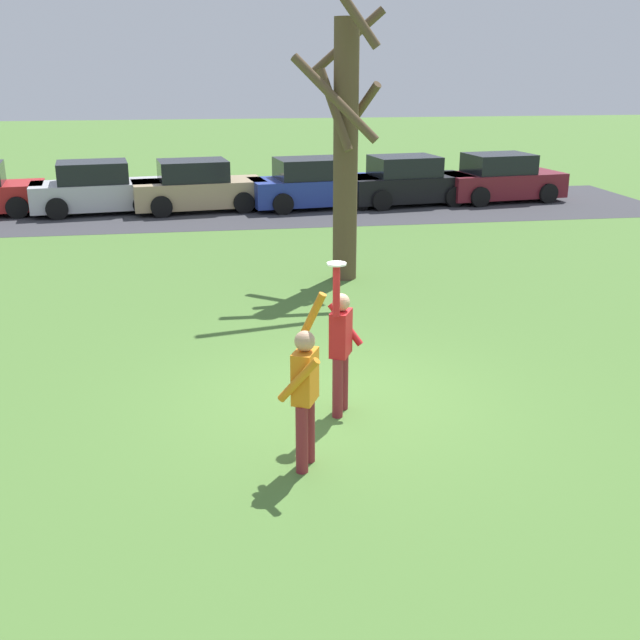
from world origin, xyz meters
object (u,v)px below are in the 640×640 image
(parked_car_maroon, at_px, (500,179))
(bare_tree_tall, at_px, (345,139))
(parked_car_silver, at_px, (98,189))
(parked_car_black, at_px, (407,182))
(parked_car_blue, at_px, (313,185))
(parked_car_tan, at_px, (197,188))
(person_catcher, at_px, (341,343))
(frisbee_disc, at_px, (337,264))
(person_defender, at_px, (305,388))

(parked_car_maroon, height_order, bare_tree_tall, bare_tree_tall)
(parked_car_silver, height_order, parked_car_black, same)
(parked_car_blue, xyz_separation_m, parked_car_maroon, (6.51, 0.32, 0.00))
(parked_car_silver, xyz_separation_m, parked_car_tan, (3.08, -0.13, 0.00))
(person_catcher, distance_m, bare_tree_tall, 7.05)
(frisbee_disc, height_order, parked_car_black, frisbee_disc)
(frisbee_disc, bearing_deg, parked_car_black, 71.69)
(parked_car_maroon, bearing_deg, person_defender, -125.61)
(parked_car_silver, height_order, parked_car_maroon, same)
(parked_car_tan, distance_m, bare_tree_tall, 9.59)
(parked_car_black, bearing_deg, parked_car_silver, 172.15)
(frisbee_disc, xyz_separation_m, parked_car_silver, (-4.76, 15.78, -1.37))
(parked_car_silver, bearing_deg, bare_tree_tall, -62.99)
(person_defender, xyz_separation_m, parked_car_black, (5.76, 16.88, -0.25))
(parked_car_silver, bearing_deg, person_catcher, -80.24)
(parked_car_maroon, relative_size, bare_tree_tall, 0.66)
(person_catcher, relative_size, parked_car_silver, 0.48)
(person_defender, height_order, parked_car_tan, person_defender)
(parked_car_silver, height_order, parked_car_blue, same)
(frisbee_disc, distance_m, parked_car_maroon, 18.10)
(parked_car_blue, distance_m, parked_car_black, 3.19)
(parked_car_silver, bearing_deg, frisbee_disc, -80.78)
(person_catcher, bearing_deg, parked_car_black, -172.42)
(parked_car_tan, height_order, bare_tree_tall, bare_tree_tall)
(person_defender, relative_size, parked_car_black, 0.48)
(person_defender, bearing_deg, bare_tree_tall, 12.07)
(bare_tree_tall, bearing_deg, parked_car_blue, 85.92)
(parked_car_black, relative_size, bare_tree_tall, 0.66)
(frisbee_disc, xyz_separation_m, parked_car_tan, (-1.68, 15.65, -1.37))
(parked_car_maroon, xyz_separation_m, bare_tree_tall, (-7.13, -9.06, 2.23))
(parked_car_black, bearing_deg, parked_car_tan, 173.10)
(person_catcher, height_order, person_defender, person_catcher)
(parked_car_black, bearing_deg, parked_car_maroon, -4.54)
(parked_car_black, height_order, parked_car_maroon, same)
(parked_car_tan, bearing_deg, frisbee_disc, -91.43)
(parked_car_maroon, distance_m, bare_tree_tall, 11.75)
(frisbee_disc, distance_m, parked_car_black, 16.63)
(frisbee_disc, xyz_separation_m, parked_car_black, (5.20, 15.73, -1.37))
(person_catcher, distance_m, frisbee_disc, 1.13)
(parked_car_silver, bearing_deg, person_defender, -83.60)
(frisbee_disc, xyz_separation_m, bare_tree_tall, (1.40, 6.85, 0.87))
(person_catcher, bearing_deg, parked_car_blue, -161.34)
(person_catcher, height_order, parked_car_maroon, person_catcher)
(person_defender, relative_size, parked_car_silver, 0.48)
(parked_car_tan, relative_size, bare_tree_tall, 0.66)
(person_defender, distance_m, parked_car_blue, 16.93)
(person_catcher, height_order, parked_car_tan, person_catcher)
(parked_car_maroon, bearing_deg, person_catcher, -125.80)
(person_defender, height_order, parked_car_blue, person_defender)
(parked_car_silver, bearing_deg, parked_car_black, -7.85)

